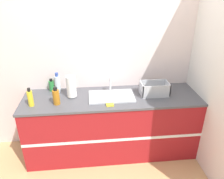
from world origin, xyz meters
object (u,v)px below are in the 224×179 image
(dish_rack, at_px, (154,90))
(bottle_amber, at_px, (56,97))
(bottle_green, at_px, (52,86))
(paper_towel_roll, at_px, (71,87))
(sink, at_px, (111,96))
(bottle_clear, at_px, (58,83))
(bottle_yellow, at_px, (30,98))

(dish_rack, bearing_deg, bottle_amber, -174.25)
(bottle_amber, distance_m, bottle_green, 0.40)
(paper_towel_roll, distance_m, bottle_green, 0.36)
(dish_rack, xyz_separation_m, bottle_green, (-1.37, 0.26, 0.01))
(dish_rack, distance_m, bottle_amber, 1.27)
(dish_rack, bearing_deg, bottle_green, 169.31)
(paper_towel_roll, xyz_separation_m, bottle_green, (-0.29, 0.21, -0.07))
(sink, distance_m, bottle_amber, 0.70)
(paper_towel_roll, xyz_separation_m, bottle_amber, (-0.17, -0.17, -0.05))
(dish_rack, bearing_deg, paper_towel_roll, 177.60)
(bottle_clear, height_order, bottle_green, bottle_clear)
(sink, distance_m, bottle_green, 0.84)
(bottle_green, bearing_deg, sink, -18.62)
(dish_rack, relative_size, bottle_yellow, 1.56)
(sink, xyz_separation_m, dish_rack, (0.57, 0.01, 0.05))
(sink, distance_m, dish_rack, 0.58)
(sink, height_order, bottle_yellow, bottle_yellow)
(sink, xyz_separation_m, bottle_clear, (-0.71, 0.23, 0.11))
(bottle_amber, relative_size, bottle_green, 1.30)
(sink, height_order, paper_towel_roll, paper_towel_roll)
(paper_towel_roll, relative_size, bottle_amber, 1.27)
(bottle_clear, relative_size, bottle_yellow, 1.17)
(paper_towel_roll, height_order, bottle_amber, paper_towel_roll)
(dish_rack, height_order, bottle_clear, bottle_clear)
(dish_rack, height_order, bottle_yellow, bottle_yellow)
(bottle_clear, height_order, bottle_yellow, bottle_clear)
(dish_rack, relative_size, bottle_amber, 1.62)
(paper_towel_roll, distance_m, bottle_yellow, 0.51)
(bottle_green, bearing_deg, bottle_amber, -73.83)
(sink, height_order, bottle_green, sink)
(bottle_clear, xyz_separation_m, bottle_green, (-0.09, 0.04, -0.04))
(paper_towel_roll, relative_size, bottle_green, 1.66)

